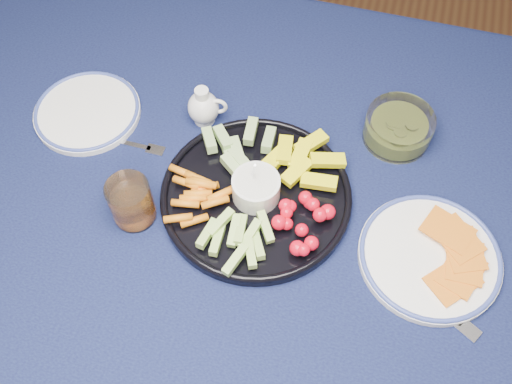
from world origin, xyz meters
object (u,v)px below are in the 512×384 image
(cheese_plate, at_px, (430,256))
(dining_table, at_px, (277,206))
(crudite_platter, at_px, (255,192))
(side_plate_extra, at_px, (87,111))
(pickle_bowl, at_px, (398,129))
(juice_tumbler, at_px, (132,204))
(creamer_pitcher, at_px, (204,107))

(cheese_plate, bearing_deg, dining_table, 164.04)
(crudite_platter, xyz_separation_m, cheese_plate, (0.33, -0.04, -0.01))
(dining_table, relative_size, side_plate_extra, 7.66)
(dining_table, relative_size, cheese_plate, 6.68)
(cheese_plate, bearing_deg, pickle_bowl, 110.57)
(side_plate_extra, bearing_deg, pickle_bowl, 10.14)
(crudite_platter, relative_size, cheese_plate, 1.43)
(juice_tumbler, bearing_deg, side_plate_extra, 133.16)
(crudite_platter, distance_m, side_plate_extra, 0.40)
(cheese_plate, relative_size, juice_tumbler, 2.69)
(crudite_platter, xyz_separation_m, juice_tumbler, (-0.20, -0.09, 0.02))
(side_plate_extra, bearing_deg, juice_tumbler, -46.84)
(side_plate_extra, bearing_deg, cheese_plate, -11.25)
(cheese_plate, height_order, juice_tumbler, juice_tumbler)
(pickle_bowl, distance_m, cheese_plate, 0.27)
(dining_table, distance_m, pickle_bowl, 0.29)
(juice_tumbler, bearing_deg, cheese_plate, 5.95)
(dining_table, relative_size, creamer_pitcher, 18.96)
(dining_table, relative_size, pickle_bowl, 12.46)
(creamer_pitcher, bearing_deg, crudite_platter, -45.97)
(creamer_pitcher, xyz_separation_m, cheese_plate, (0.48, -0.19, -0.02))
(cheese_plate, xyz_separation_m, juice_tumbler, (-0.53, -0.06, 0.03))
(crudite_platter, height_order, pickle_bowl, crudite_platter)
(pickle_bowl, relative_size, juice_tumbler, 1.44)
(dining_table, height_order, juice_tumbler, juice_tumbler)
(creamer_pitcher, xyz_separation_m, pickle_bowl, (0.38, 0.06, -0.01))
(crudite_platter, height_order, creamer_pitcher, crudite_platter)
(creamer_pitcher, bearing_deg, dining_table, -31.02)
(crudite_platter, height_order, cheese_plate, crudite_platter)
(cheese_plate, xyz_separation_m, side_plate_extra, (-0.72, 0.14, -0.00))
(pickle_bowl, height_order, cheese_plate, pickle_bowl)
(pickle_bowl, bearing_deg, crudite_platter, -137.27)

